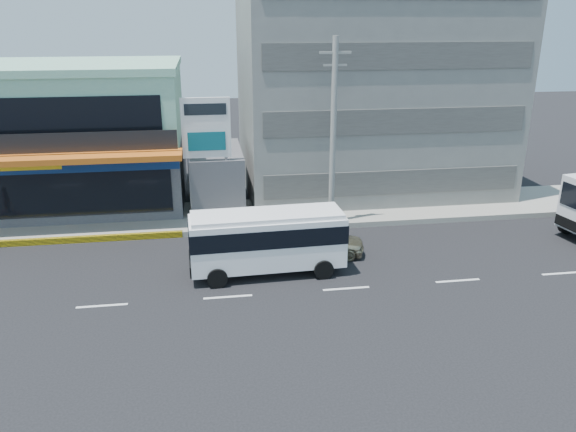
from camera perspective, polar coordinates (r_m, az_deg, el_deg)
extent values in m
plane|color=black|center=(23.42, -6.13, -8.18)|extent=(120.00, 120.00, 0.00)
cube|color=gray|center=(32.57, 1.83, 0.36)|extent=(70.00, 5.00, 0.30)
cube|color=#46464B|center=(36.59, -20.02, 4.37)|extent=(12.00, 10.00, 4.00)
cube|color=#96D5B1|center=(35.84, -20.77, 10.54)|extent=(12.00, 10.00, 4.00)
cube|color=#C65B17|center=(30.60, -22.42, 5.42)|extent=(12.40, 1.80, 0.30)
cube|color=navy|center=(31.43, -22.00, 4.78)|extent=(12.00, 0.12, 0.80)
cube|color=black|center=(31.84, -21.65, 2.19)|extent=(11.00, 0.06, 2.60)
cube|color=gray|center=(37.49, 8.13, 13.47)|extent=(16.00, 12.00, 14.00)
cube|color=#46464B|center=(33.99, -7.25, 3.86)|extent=(3.00, 6.00, 3.50)
cylinder|color=slate|center=(32.57, -7.33, 6.49)|extent=(1.50, 1.50, 0.15)
cylinder|color=gray|center=(30.90, -10.00, 5.01)|extent=(0.16, 0.16, 6.50)
cylinder|color=gray|center=(30.91, -6.28, 5.20)|extent=(0.16, 0.16, 6.50)
cube|color=white|center=(30.45, -8.32, 8.85)|extent=(2.60, 0.18, 3.20)
cylinder|color=#999993|center=(29.50, 4.60, 8.05)|extent=(0.30, 0.30, 10.00)
cube|color=#999993|center=(28.96, 4.83, 16.22)|extent=(1.60, 0.12, 0.12)
cube|color=#999993|center=(29.00, 4.80, 15.04)|extent=(1.20, 0.10, 0.10)
cube|color=white|center=(24.79, -2.11, -2.52)|extent=(6.83, 2.37, 2.22)
cube|color=black|center=(24.63, -2.13, -1.58)|extent=(6.88, 2.42, 0.82)
cube|color=white|center=(24.36, -2.15, 0.11)|extent=(6.63, 2.17, 0.19)
cylinder|color=black|center=(24.06, -7.19, -6.28)|extent=(0.88, 0.30, 0.87)
cylinder|color=black|center=(25.99, -7.51, -4.26)|extent=(0.88, 0.30, 0.87)
cylinder|color=black|center=(24.70, 3.64, -5.44)|extent=(0.88, 0.30, 0.87)
cylinder|color=black|center=(26.58, 2.52, -3.54)|extent=(0.88, 0.30, 0.87)
imported|color=#B5AD8A|center=(27.02, 3.36, -2.54)|extent=(4.39, 2.49, 1.41)
cylinder|color=black|center=(33.14, 26.54, -0.75)|extent=(1.08, 0.46, 1.05)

